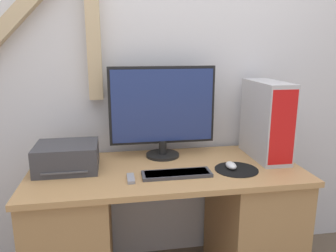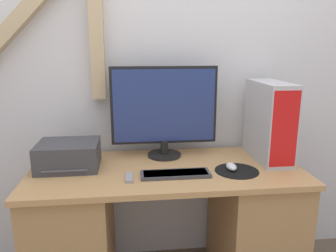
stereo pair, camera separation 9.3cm
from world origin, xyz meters
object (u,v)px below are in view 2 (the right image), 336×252
object	(u,v)px
monitor	(164,109)
mouse	(231,167)
printer	(69,155)
remote_control	(129,178)
computer_tower	(269,121)
keyboard	(175,174)

from	to	relation	value
monitor	mouse	size ratio (longest dim) A/B	6.75
printer	remote_control	size ratio (longest dim) A/B	2.90
computer_tower	printer	size ratio (longest dim) A/B	1.40
printer	mouse	bearing A→B (deg)	-9.18
computer_tower	remote_control	distance (m)	0.88
monitor	remote_control	size ratio (longest dim) A/B	5.57
remote_control	keyboard	bearing A→B (deg)	4.21
keyboard	mouse	xyz separation A→B (m)	(0.31, 0.04, 0.01)
keyboard	printer	size ratio (longest dim) A/B	1.10
keyboard	printer	distance (m)	0.60
keyboard	printer	world-z (taller)	printer
monitor	mouse	distance (m)	0.52
computer_tower	remote_control	size ratio (longest dim) A/B	4.05
keyboard	remote_control	xyz separation A→B (m)	(-0.24, -0.02, -0.00)
monitor	computer_tower	size ratio (longest dim) A/B	1.38
keyboard	computer_tower	world-z (taller)	computer_tower
mouse	remote_control	world-z (taller)	mouse
keyboard	printer	xyz separation A→B (m)	(-0.57, 0.18, 0.06)
mouse	printer	distance (m)	0.90
monitor	keyboard	bearing A→B (deg)	-85.50
printer	remote_control	distance (m)	0.39
monitor	mouse	bearing A→B (deg)	-39.73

